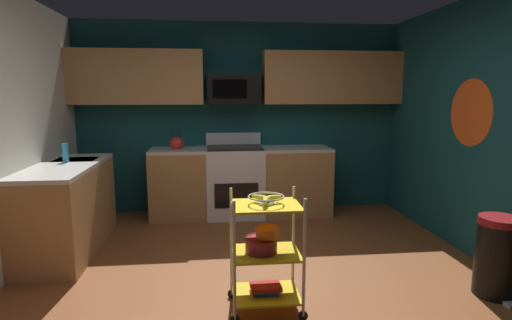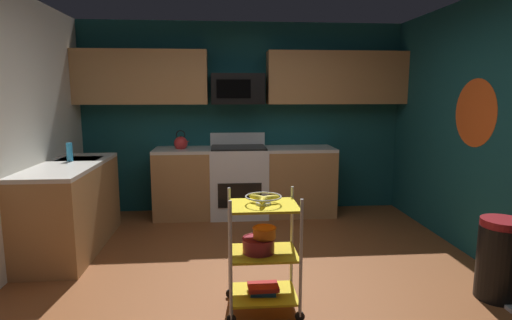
% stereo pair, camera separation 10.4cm
% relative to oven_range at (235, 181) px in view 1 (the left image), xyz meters
% --- Properties ---
extents(floor, '(4.40, 4.80, 0.04)m').
position_rel_oven_range_xyz_m(floor, '(0.09, -2.10, -0.50)').
color(floor, brown).
rests_on(floor, ground).
extents(wall_back, '(4.52, 0.06, 2.60)m').
position_rel_oven_range_xyz_m(wall_back, '(0.09, 0.33, 0.82)').
color(wall_back, '#14474C').
rests_on(wall_back, ground).
extents(wall_right, '(0.06, 4.80, 2.60)m').
position_rel_oven_range_xyz_m(wall_right, '(2.32, -2.10, 0.82)').
color(wall_right, '#14474C').
rests_on(wall_right, ground).
extents(wall_flower_decal, '(0.00, 0.68, 0.68)m').
position_rel_oven_range_xyz_m(wall_flower_decal, '(2.28, -1.57, 0.97)').
color(wall_flower_decal, '#E5591E').
extents(counter_run, '(3.40, 2.21, 0.92)m').
position_rel_oven_range_xyz_m(counter_run, '(-0.69, -0.45, -0.01)').
color(counter_run, '#B27F4C').
rests_on(counter_run, ground).
extents(oven_range, '(0.76, 0.65, 1.10)m').
position_rel_oven_range_xyz_m(oven_range, '(0.00, 0.00, 0.00)').
color(oven_range, white).
rests_on(oven_range, ground).
extents(upper_cabinets, '(4.40, 0.33, 0.70)m').
position_rel_oven_range_xyz_m(upper_cabinets, '(0.11, 0.13, 1.37)').
color(upper_cabinets, '#B27F4C').
extents(microwave, '(0.70, 0.39, 0.40)m').
position_rel_oven_range_xyz_m(microwave, '(-0.00, 0.10, 1.22)').
color(microwave, black).
extents(rolling_cart, '(0.57, 0.42, 0.91)m').
position_rel_oven_range_xyz_m(rolling_cart, '(0.08, -2.54, -0.03)').
color(rolling_cart, silver).
rests_on(rolling_cart, ground).
extents(fruit_bowl, '(0.27, 0.27, 0.07)m').
position_rel_oven_range_xyz_m(fruit_bowl, '(0.08, -2.54, 0.40)').
color(fruit_bowl, silver).
rests_on(fruit_bowl, rolling_cart).
extents(mixing_bowl_large, '(0.25, 0.25, 0.11)m').
position_rel_oven_range_xyz_m(mixing_bowl_large, '(0.04, -2.54, 0.04)').
color(mixing_bowl_large, maroon).
rests_on(mixing_bowl_large, rolling_cart).
extents(mixing_bowl_small, '(0.18, 0.18, 0.08)m').
position_rel_oven_range_xyz_m(mixing_bowl_small, '(0.09, -2.55, 0.14)').
color(mixing_bowl_small, orange).
rests_on(mixing_bowl_small, rolling_cart).
extents(book_stack, '(0.24, 0.17, 0.06)m').
position_rel_oven_range_xyz_m(book_stack, '(0.08, -2.54, -0.31)').
color(book_stack, '#1E4C8C').
rests_on(book_stack, rolling_cart).
extents(kettle, '(0.21, 0.18, 0.26)m').
position_rel_oven_range_xyz_m(kettle, '(-0.76, -0.00, 0.52)').
color(kettle, red).
rests_on(kettle, counter_run).
extents(dish_soap_bottle, '(0.06, 0.06, 0.20)m').
position_rel_oven_range_xyz_m(dish_soap_bottle, '(-1.85, -0.95, 0.54)').
color(dish_soap_bottle, '#2D8CBF').
rests_on(dish_soap_bottle, counter_run).
extents(trash_can, '(0.34, 0.42, 0.66)m').
position_rel_oven_range_xyz_m(trash_can, '(1.99, -2.52, -0.15)').
color(trash_can, black).
rests_on(trash_can, ground).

